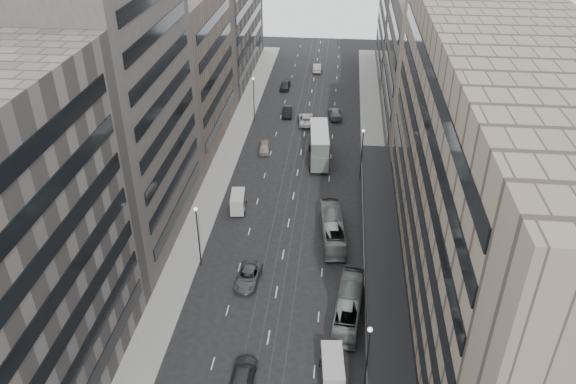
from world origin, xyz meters
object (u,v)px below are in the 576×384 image
at_px(bus_near, 349,306).
at_px(bus_far, 332,229).
at_px(double_decker, 319,145).
at_px(sedan_2, 248,277).
at_px(vw_microbus, 332,368).
at_px(panel_van, 238,202).

height_order(bus_near, bus_far, bus_far).
relative_size(bus_far, double_decker, 1.09).
relative_size(bus_near, sedan_2, 1.95).
bearing_deg(sedan_2, vw_microbus, -47.99).
xyz_separation_m(bus_near, bus_far, (-2.21, 14.13, 0.07)).
xyz_separation_m(double_decker, sedan_2, (-6.59, -30.64, -2.20)).
distance_m(bus_near, panel_van, 24.86).
height_order(bus_near, vw_microbus, bus_near).
xyz_separation_m(bus_near, panel_van, (-15.49, 19.45, -0.03)).
height_order(bus_near, panel_van, bus_near).
bearing_deg(sedan_2, bus_near, -17.08).
relative_size(bus_near, vw_microbus, 2.09).
bearing_deg(bus_far, vw_microbus, 85.58).
relative_size(bus_far, panel_van, 2.56).
height_order(double_decker, panel_van, double_decker).
height_order(bus_near, double_decker, double_decker).
bearing_deg(vw_microbus, sedan_2, 122.46).
height_order(double_decker, vw_microbus, double_decker).
xyz_separation_m(bus_far, panel_van, (-13.27, 5.32, -0.10)).
bearing_deg(double_decker, bus_near, -86.29).
bearing_deg(double_decker, vw_microbus, -89.76).
distance_m(vw_microbus, panel_van, 31.38).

